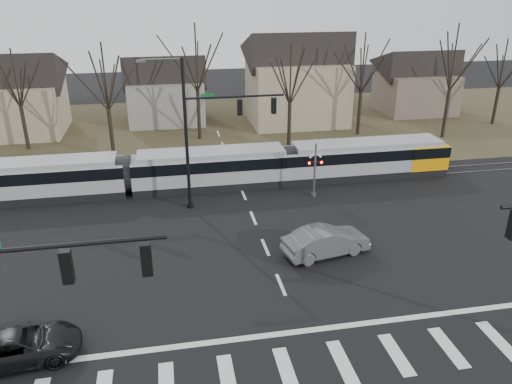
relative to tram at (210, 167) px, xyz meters
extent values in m
plane|color=black|center=(2.24, -16.00, -1.57)|extent=(140.00, 140.00, 0.00)
cube|color=#38331E|center=(2.24, 16.00, -1.56)|extent=(140.00, 28.00, 0.01)
cube|color=silver|center=(-1.36, -20.00, -1.56)|extent=(0.60, 2.60, 0.01)
cube|color=silver|center=(1.04, -20.00, -1.56)|extent=(0.60, 2.60, 0.01)
cube|color=silver|center=(3.44, -20.00, -1.56)|extent=(0.60, 2.60, 0.01)
cube|color=silver|center=(5.84, -20.00, -1.56)|extent=(0.60, 2.60, 0.01)
cube|color=silver|center=(8.24, -20.00, -1.56)|extent=(0.60, 2.60, 0.01)
cube|color=silver|center=(10.64, -20.00, -1.56)|extent=(0.60, 2.60, 0.01)
cube|color=silver|center=(2.24, -17.80, -1.56)|extent=(28.00, 0.35, 0.01)
cube|color=silver|center=(2.24, -14.00, -1.56)|extent=(0.18, 2.00, 0.01)
cube|color=silver|center=(2.24, -10.00, -1.56)|extent=(0.18, 2.00, 0.01)
cube|color=silver|center=(2.24, -6.00, -1.56)|extent=(0.18, 2.00, 0.01)
cube|color=silver|center=(2.24, -2.00, -1.56)|extent=(0.18, 2.00, 0.01)
cube|color=silver|center=(2.24, 2.00, -1.56)|extent=(0.18, 2.00, 0.01)
cube|color=silver|center=(2.24, 6.00, -1.56)|extent=(0.18, 2.00, 0.01)
cube|color=silver|center=(2.24, 10.00, -1.56)|extent=(0.18, 2.00, 0.01)
cube|color=silver|center=(2.24, 14.00, -1.56)|extent=(0.18, 2.00, 0.01)
cube|color=#59595E|center=(2.24, -0.90, -1.54)|extent=(90.00, 0.12, 0.06)
cube|color=#59595E|center=(2.24, 0.50, -1.54)|extent=(90.00, 0.12, 0.06)
cube|color=gray|center=(-12.64, 0.00, -0.13)|extent=(12.82, 2.76, 2.88)
cube|color=black|center=(-12.64, 0.00, 0.45)|extent=(12.84, 2.80, 0.84)
cube|color=gray|center=(0.18, 0.00, -0.13)|extent=(11.83, 2.76, 2.88)
cube|color=black|center=(0.18, 0.00, 0.45)|extent=(11.85, 2.80, 0.84)
cube|color=gray|center=(12.50, 0.00, -0.13)|extent=(12.82, 2.76, 2.88)
cube|color=black|center=(12.50, 0.00, 0.45)|extent=(12.84, 2.80, 0.84)
cube|color=#FFA307|center=(17.33, 0.00, -0.04)|extent=(3.16, 2.82, 1.92)
imported|color=#585D61|center=(5.48, -11.40, -0.74)|extent=(3.75, 5.72, 1.66)
imported|color=black|center=(-9.66, -17.41, -0.88)|extent=(3.50, 5.51, 1.38)
cylinder|color=black|center=(-6.51, -22.00, 6.03)|extent=(6.50, 0.14, 0.14)
cube|color=black|center=(-6.19, -22.00, 5.33)|extent=(0.32, 0.32, 1.05)
sphere|color=#FF0C07|center=(-6.19, -22.00, 5.66)|extent=(0.22, 0.22, 0.22)
cube|color=black|center=(-3.91, -22.00, 5.33)|extent=(0.32, 0.32, 1.05)
sphere|color=#FF0C07|center=(-3.91, -22.00, 5.66)|extent=(0.22, 0.22, 0.22)
cylinder|color=black|center=(-1.76, -3.50, 3.53)|extent=(0.22, 0.22, 10.20)
cylinder|color=black|center=(-1.76, -3.50, -1.42)|extent=(0.44, 0.44, 0.30)
cylinder|color=black|center=(1.49, -3.50, 6.03)|extent=(6.50, 0.14, 0.14)
cube|color=#0C5926|center=(-0.26, -3.50, 6.18)|extent=(0.90, 0.03, 0.22)
cube|color=black|center=(1.81, -3.50, 5.33)|extent=(0.32, 0.32, 1.05)
sphere|color=#FF0C07|center=(1.81, -3.50, 5.66)|extent=(0.22, 0.22, 0.22)
cube|color=black|center=(4.09, -3.50, 5.33)|extent=(0.32, 0.32, 1.05)
sphere|color=#FF0C07|center=(4.09, -3.50, 5.66)|extent=(0.22, 0.22, 0.22)
cube|color=#59595B|center=(-4.26, -3.50, 8.45)|extent=(0.55, 0.22, 0.14)
cylinder|color=#59595B|center=(7.24, -3.20, 0.43)|extent=(0.14, 0.14, 4.00)
cylinder|color=#59595B|center=(7.24, -3.20, -1.47)|extent=(0.36, 0.36, 0.20)
cube|color=silver|center=(7.24, -3.20, 1.83)|extent=(0.95, 0.04, 0.95)
cube|color=silver|center=(7.24, -3.20, 1.83)|extent=(0.95, 0.04, 0.95)
cube|color=black|center=(7.24, -3.20, 1.03)|extent=(1.00, 0.10, 0.12)
sphere|color=#FF0C07|center=(6.79, -3.28, 1.03)|extent=(0.18, 0.18, 0.18)
sphere|color=#FF0C07|center=(7.69, -3.28, 1.03)|extent=(0.18, 0.18, 0.18)
cube|color=gray|center=(-17.76, 18.00, 0.93)|extent=(9.00, 8.00, 5.00)
cube|color=gray|center=(-2.76, 20.00, 0.68)|extent=(8.00, 7.00, 4.50)
cube|color=gray|center=(11.24, 17.00, 1.68)|extent=(10.00, 8.00, 6.50)
cube|color=brown|center=(26.24, 19.00, 0.68)|extent=(8.00, 7.00, 4.50)
camera|label=1|loc=(-3.07, -35.28, 13.03)|focal=35.00mm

